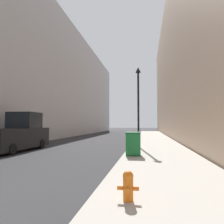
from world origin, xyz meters
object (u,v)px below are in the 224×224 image
trash_bin (133,143)px  pickup_truck (18,135)px  fire_hydrant (128,185)px  lamppost (138,99)px

trash_bin → pickup_truck: size_ratio=0.21×
trash_bin → pickup_truck: (-7.63, 1.91, 0.29)m
fire_hydrant → trash_bin: size_ratio=0.52×
trash_bin → pickup_truck: pickup_truck is taller
trash_bin → pickup_truck: bearing=165.9°
trash_bin → lamppost: 4.87m
fire_hydrant → lamppost: lamppost is taller
lamppost → trash_bin: bearing=-91.7°
trash_bin → pickup_truck: 7.87m
lamppost → pickup_truck: (-7.75, -2.13, -2.40)m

